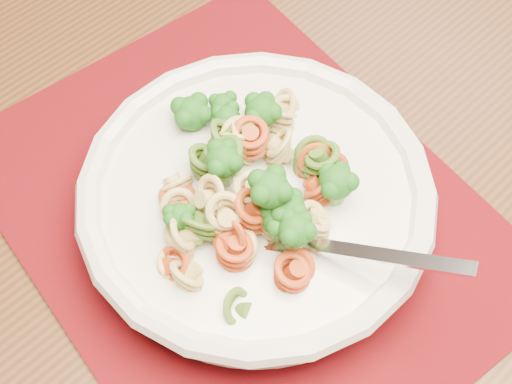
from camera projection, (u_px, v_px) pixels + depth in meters
The scene contains 5 objects.
dining_table at pixel (370, 257), 0.66m from camera, with size 1.69×1.21×0.78m.
placemat at pixel (242, 213), 0.58m from camera, with size 0.42×0.33×0.00m, color #54030F.
pasta_bowl at pixel (256, 198), 0.55m from camera, with size 0.28×0.28×0.05m.
pasta_broccoli_heap at pixel (256, 188), 0.54m from camera, with size 0.23×0.23×0.06m, color tan, non-canonical shape.
fork at pixel (287, 241), 0.51m from camera, with size 0.19×0.02×0.01m, color silver, non-canonical shape.
Camera 1 is at (0.16, -0.59, 1.28)m, focal length 50.00 mm.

